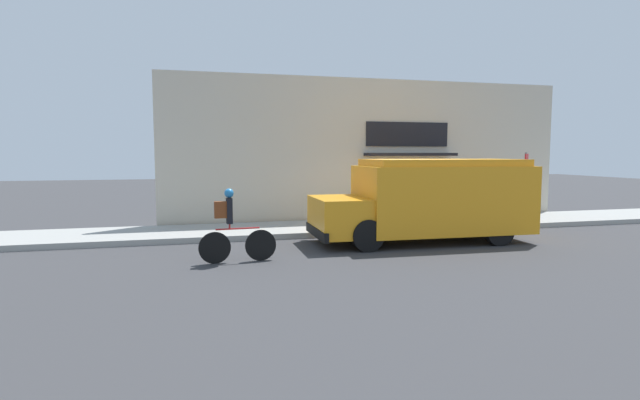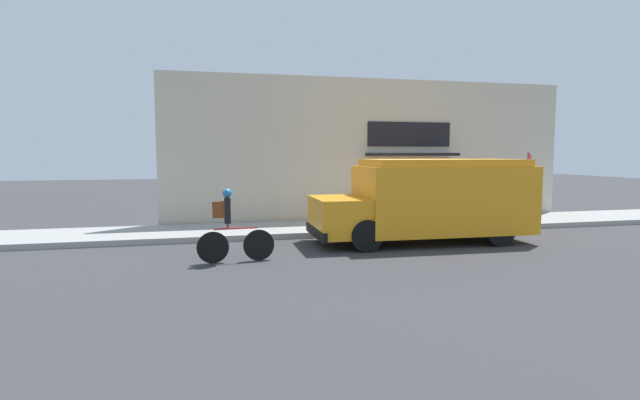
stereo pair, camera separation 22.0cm
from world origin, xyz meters
name	(u,v)px [view 2 (the right image)]	position (x,y,z in m)	size (l,w,h in m)	color
ground_plane	(406,234)	(0.00, 0.00, 0.00)	(70.00, 70.00, 0.00)	#38383A
sidewalk	(389,226)	(0.00, 1.29, 0.08)	(28.00, 2.59, 0.16)	#999993
storefront	(375,151)	(0.03, 2.76, 2.46)	(14.30, 0.84, 4.91)	beige
school_bus	(430,199)	(0.11, -1.30, 1.16)	(5.85, 2.76, 2.23)	orange
cyclist	(231,227)	(-5.26, -2.56, 0.77)	(1.70, 0.21, 1.63)	black
stop_sign_post	(528,175)	(4.56, 0.65, 1.67)	(0.45, 0.45, 2.25)	slate
trash_bin	(363,210)	(-0.78, 1.59, 0.57)	(0.57, 0.57, 0.82)	#2D5138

